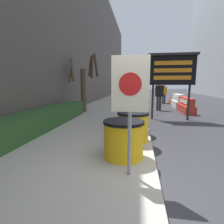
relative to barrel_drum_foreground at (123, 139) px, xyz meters
The scene contains 16 objects.
ground_plane 1.06m from the barrel_drum_foreground, 44.84° to the right, with size 120.00×120.00×0.00m, color #2D2D33.
sidewalk_left 1.67m from the barrel_drum_foreground, 156.26° to the right, with size 4.24×56.00×0.14m.
building_left_facade 11.24m from the barrel_drum_foreground, 112.51° to the left, with size 0.40×50.40×11.67m.
hedge_strip 3.67m from the barrel_drum_foreground, 144.68° to the left, with size 0.90×6.01×0.63m.
bare_tree 6.46m from the barrel_drum_foreground, 114.93° to the left, with size 1.69×1.75×3.02m.
barrel_drum_foreground is the anchor object (origin of this frame).
barrel_drum_middle 1.12m from the barrel_drum_foreground, 81.98° to the left, with size 0.84×0.84×0.78m.
barrel_drum_back 2.21m from the barrel_drum_foreground, 86.65° to the left, with size 0.84×0.84×0.78m.
warning_sign 1.21m from the barrel_drum_foreground, 77.58° to the right, with size 0.59×0.08×1.95m.
message_board 5.51m from the barrel_drum_foreground, 70.49° to the left, with size 2.14×0.36×3.00m.
jersey_barrier_red_striped 7.90m from the barrel_drum_foreground, 67.18° to the left, with size 0.58×2.12×0.87m.
jersey_barrier_white 10.02m from the barrel_drum_foreground, 72.20° to the left, with size 0.63×2.02×0.94m.
traffic_cone_near 12.05m from the barrel_drum_foreground, 76.15° to the left, with size 0.40×0.40×0.71m.
traffic_light_near_curb 13.51m from the barrel_drum_foreground, 85.44° to the left, with size 0.28×0.44×4.31m.
pedestrian_worker 12.48m from the barrel_drum_foreground, 78.67° to the left, with size 0.45×0.29×1.62m.
pedestrian_passerby 8.03m from the barrel_drum_foreground, 78.82° to the left, with size 0.51×0.35×1.81m.
Camera 1 is at (-0.36, -2.82, 1.66)m, focal length 28.00 mm.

